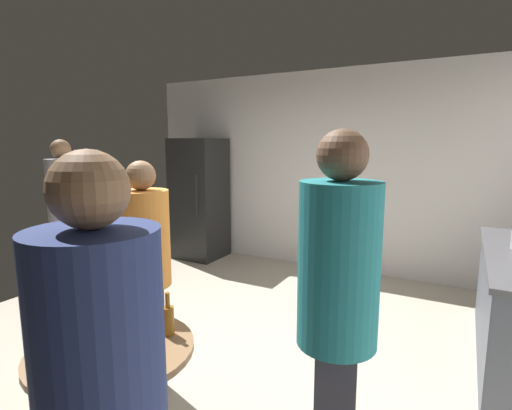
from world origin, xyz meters
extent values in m
cube|color=#B2A893|center=(0.00, 0.00, -0.05)|extent=(5.20, 5.20, 0.10)
cube|color=silver|center=(0.00, 2.63, 1.35)|extent=(5.32, 0.06, 2.70)
cube|color=black|center=(-1.74, 2.20, 0.90)|extent=(0.70, 0.65, 1.80)
cube|color=#262628|center=(-1.53, 1.86, 0.99)|extent=(0.03, 0.03, 0.60)
cylinder|color=olive|center=(0.32, -1.29, 0.72)|extent=(0.80, 0.80, 0.03)
cylinder|color=#8C5919|center=(0.48, -1.05, 0.81)|extent=(0.06, 0.06, 0.15)
cylinder|color=#8C5919|center=(0.48, -1.05, 0.93)|extent=(0.02, 0.02, 0.08)
cylinder|color=#593314|center=(0.34, -1.40, 0.81)|extent=(0.06, 0.06, 0.15)
cylinder|color=#593314|center=(0.34, -1.40, 0.93)|extent=(0.02, 0.02, 0.08)
cylinder|color=red|center=(0.42, -1.19, 0.79)|extent=(0.08, 0.08, 0.11)
cube|color=#2D2D38|center=(-0.03, -0.70, 0.40)|extent=(0.28, 0.27, 0.80)
cylinder|color=orange|center=(-0.03, -0.70, 1.12)|extent=(0.48, 0.48, 0.63)
sphere|color=#8C6647|center=(-0.03, -0.70, 1.53)|extent=(0.19, 0.19, 0.19)
cylinder|color=navy|center=(0.98, -1.87, 1.18)|extent=(0.48, 0.48, 0.67)
sphere|color=#8C6647|center=(0.98, -1.87, 1.62)|extent=(0.20, 0.20, 0.20)
cube|color=#2D2D38|center=(-2.01, 0.15, 0.44)|extent=(0.26, 0.28, 0.87)
cylinder|color=gray|center=(-2.01, 0.15, 1.22)|extent=(0.47, 0.47, 0.69)
sphere|color=#8C6647|center=(-2.01, 0.15, 1.67)|extent=(0.21, 0.21, 0.21)
cylinder|color=#1E727A|center=(1.36, -0.98, 1.23)|extent=(0.43, 0.43, 0.70)
sphere|color=brown|center=(1.36, -0.98, 1.68)|extent=(0.21, 0.21, 0.21)
camera|label=1|loc=(1.80, -2.52, 1.73)|focal=27.27mm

